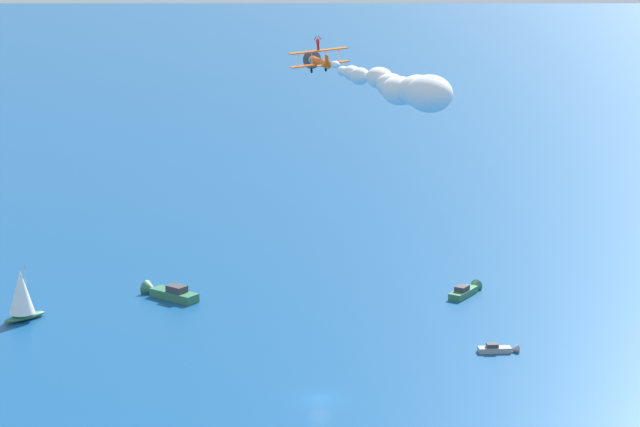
# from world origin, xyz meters

# --- Properties ---
(ground_plane) EXTENTS (2000.00, 2000.00, 0.00)m
(ground_plane) POSITION_xyz_m (0.00, 0.00, 0.00)
(ground_plane) COLOR navy
(sailboat_near_centre) EXTENTS (4.87, 7.32, 9.09)m
(sailboat_near_centre) POSITION_xyz_m (-55.12, 7.54, 4.15)
(sailboat_near_centre) COLOR #33704C
(sailboat_near_centre) RESTS_ON ground_plane
(motorboat_far_port) EXTENTS (11.00, 4.58, 3.10)m
(motorboat_far_port) POSITION_xyz_m (-41.98, 27.46, 0.84)
(motorboat_far_port) COLOR #33704C
(motorboat_far_port) RESTS_ON ground_plane
(motorboat_offshore) EXTENTS (3.01, 8.52, 2.42)m
(motorboat_offshore) POSITION_xyz_m (0.86, 51.31, 0.65)
(motorboat_offshore) COLOR #33704C
(motorboat_offshore) RESTS_ON ground_plane
(motorboat_trailing) EXTENTS (5.72, 4.25, 1.68)m
(motorboat_trailing) POSITION_xyz_m (14.79, 27.32, 0.45)
(motorboat_trailing) COLOR #9E9993
(motorboat_trailing) RESTS_ON ground_plane
(biplane_lead) EXTENTS (6.51, 6.49, 3.62)m
(biplane_lead) POSITION_xyz_m (-0.21, 0.20, 43.10)
(biplane_lead) COLOR orange
(wingwalker_lead) EXTENTS (0.72, 0.71, 1.77)m
(wingwalker_lead) POSITION_xyz_m (-0.34, 0.09, 45.28)
(wingwalker_lead) COLOR red
(smoke_trail_lead) EXTENTS (24.46, 25.07, 4.07)m
(smoke_trail_lead) POSITION_xyz_m (19.32, -19.41, 43.19)
(smoke_trail_lead) COLOR white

